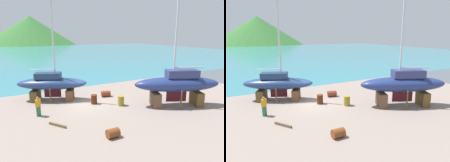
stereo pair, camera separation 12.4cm
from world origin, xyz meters
TOP-DOWN VIEW (x-y plane):
  - ground_plane at (0.00, -3.02)m, footprint 38.38×38.38m
  - sea_water at (0.00, 53.06)m, footprint 153.50×93.61m
  - headland_hill at (13.11, 122.97)m, footprint 108.39×108.39m
  - sailboat_small_center at (-2.64, 2.70)m, footprint 7.16×4.84m
  - sailboat_far_slipway at (7.16, -4.65)m, footprint 8.15×5.20m
  - worker at (-4.70, -1.05)m, footprint 0.48×0.48m
  - barrel_ochre at (-1.14, -7.19)m, footprint 0.83×0.63m
  - barrel_rust_mid at (2.59, -2.10)m, footprint 0.82×0.82m
  - barrel_blue_faded at (0.56, -0.43)m, footprint 0.83×0.83m
  - barrel_tar_black at (2.65, 1.10)m, footprint 1.08×0.84m
  - timber_long_aft at (9.01, 1.12)m, footprint 2.07×2.40m
  - timber_short_skew at (-3.87, -3.72)m, footprint 0.98×1.39m

SIDE VIEW (x-z plane):
  - ground_plane at x=0.00m, z-range 0.00..0.00m
  - sea_water at x=0.00m, z-range 0.00..0.00m
  - headland_hill at x=13.11m, z-range -17.10..17.10m
  - timber_short_skew at x=-3.87m, z-range 0.00..0.18m
  - timber_long_aft at x=9.01m, z-range 0.00..0.20m
  - barrel_ochre at x=-1.14m, z-range 0.00..0.63m
  - barrel_tar_black at x=2.65m, z-range 0.00..0.63m
  - barrel_blue_faded at x=0.56m, z-range 0.00..0.90m
  - barrel_rust_mid at x=2.59m, z-range 0.00..0.92m
  - worker at x=-4.70m, z-range 0.03..1.70m
  - sailboat_small_center at x=-2.64m, z-range -4.18..7.61m
  - sailboat_far_slipway at x=7.16m, z-range -4.63..8.77m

